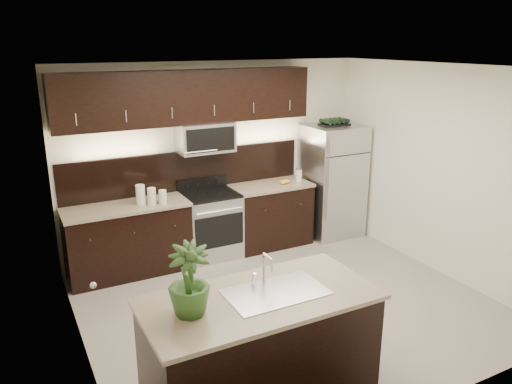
# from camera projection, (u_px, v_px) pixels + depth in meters

# --- Properties ---
(ground) EXTENTS (4.50, 4.50, 0.00)m
(ground) POSITION_uv_depth(u_px,v_px,m) (287.00, 304.00, 5.85)
(ground) COLOR gray
(ground) RESTS_ON ground
(room_walls) EXTENTS (4.52, 4.02, 2.71)m
(room_walls) POSITION_uv_depth(u_px,v_px,m) (283.00, 166.00, 5.27)
(room_walls) COLOR beige
(room_walls) RESTS_ON ground
(counter_run) EXTENTS (3.51, 0.65, 0.94)m
(counter_run) POSITION_uv_depth(u_px,v_px,m) (197.00, 227.00, 6.94)
(counter_run) COLOR black
(counter_run) RESTS_ON ground
(upper_fixtures) EXTENTS (3.49, 0.40, 1.66)m
(upper_fixtures) POSITION_uv_depth(u_px,v_px,m) (191.00, 105.00, 6.59)
(upper_fixtures) COLOR black
(upper_fixtures) RESTS_ON counter_run
(island) EXTENTS (1.96, 0.96, 0.94)m
(island) POSITION_uv_depth(u_px,v_px,m) (260.00, 346.00, 4.25)
(island) COLOR black
(island) RESTS_ON ground
(sink_faucet) EXTENTS (0.84, 0.50, 0.28)m
(sink_faucet) POSITION_uv_depth(u_px,v_px,m) (275.00, 290.00, 4.18)
(sink_faucet) COLOR silver
(sink_faucet) RESTS_ON island
(refrigerator) EXTENTS (0.84, 0.75, 1.73)m
(refrigerator) POSITION_uv_depth(u_px,v_px,m) (332.00, 181.00, 7.76)
(refrigerator) COLOR #B2B2B7
(refrigerator) RESTS_ON ground
(wine_rack) EXTENTS (0.43, 0.27, 0.10)m
(wine_rack) POSITION_uv_depth(u_px,v_px,m) (334.00, 122.00, 7.49)
(wine_rack) COLOR black
(wine_rack) RESTS_ON refrigerator
(plant) EXTENTS (0.38, 0.38, 0.57)m
(plant) POSITION_uv_depth(u_px,v_px,m) (189.00, 280.00, 3.77)
(plant) COLOR #2D5221
(plant) RESTS_ON island
(canisters) EXTENTS (0.36, 0.22, 0.26)m
(canisters) POSITION_uv_depth(u_px,v_px,m) (149.00, 196.00, 6.40)
(canisters) COLOR silver
(canisters) RESTS_ON counter_run
(french_press) EXTENTS (0.09, 0.09, 0.27)m
(french_press) POSITION_uv_depth(u_px,v_px,m) (299.00, 175.00, 7.45)
(french_press) COLOR silver
(french_press) RESTS_ON counter_run
(bananas) EXTENTS (0.21, 0.19, 0.06)m
(bananas) POSITION_uv_depth(u_px,v_px,m) (282.00, 182.00, 7.31)
(bananas) COLOR gold
(bananas) RESTS_ON counter_run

